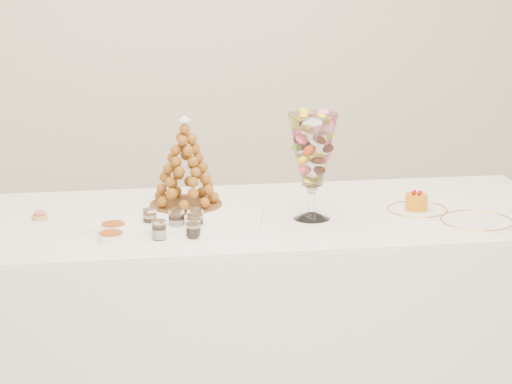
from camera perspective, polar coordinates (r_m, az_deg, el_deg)
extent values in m
cube|color=silver|center=(5.21, -3.63, 10.02)|extent=(4.50, 0.04, 2.80)
cube|color=white|center=(3.81, 0.56, -7.35)|extent=(2.21, 0.95, 0.82)
cube|color=white|center=(3.67, 0.58, -1.36)|extent=(2.20, 0.95, 0.01)
cube|color=white|center=(3.63, -4.43, -1.35)|extent=(0.70, 0.59, 0.02)
cylinder|color=white|center=(3.62, 3.20, -1.34)|extent=(0.14, 0.14, 0.02)
cylinder|color=white|center=(3.60, 3.21, -0.47)|extent=(0.03, 0.03, 0.09)
sphere|color=white|center=(3.59, 3.22, 0.25)|extent=(0.04, 0.04, 0.04)
cylinder|color=white|center=(3.74, 9.20, -1.06)|extent=(0.23, 0.23, 0.01)
cylinder|color=white|center=(3.64, 12.49, -1.69)|extent=(0.27, 0.27, 0.01)
cylinder|color=tan|center=(3.69, -12.25, -1.41)|extent=(0.06, 0.06, 0.02)
ellipsoid|color=#DD5B66|center=(3.68, -12.27, -1.19)|extent=(0.04, 0.04, 0.03)
cylinder|color=white|center=(3.53, -6.08, -1.49)|extent=(0.06, 0.06, 0.07)
cylinder|color=white|center=(3.48, -4.56, -1.60)|extent=(0.06, 0.06, 0.08)
cylinder|color=white|center=(3.48, -3.49, -1.56)|extent=(0.07, 0.07, 0.08)
cylinder|color=white|center=(3.39, -5.57, -2.16)|extent=(0.06, 0.06, 0.07)
cylinder|color=white|center=(3.40, -3.60, -2.07)|extent=(0.06, 0.06, 0.07)
cylinder|color=white|center=(3.49, -8.15, -2.06)|extent=(0.09, 0.09, 0.03)
cylinder|color=white|center=(3.39, -8.29, -2.58)|extent=(0.09, 0.09, 0.03)
cylinder|color=brown|center=(3.72, -4.02, -0.69)|extent=(0.27, 0.27, 0.01)
cone|color=brown|center=(3.68, -4.06, 1.76)|extent=(0.26, 0.26, 0.32)
sphere|color=white|center=(3.65, -4.11, 4.08)|extent=(0.03, 0.03, 0.03)
cylinder|color=orange|center=(3.73, 9.15, -0.56)|extent=(0.08, 0.08, 0.06)
sphere|color=#8E0E05|center=(3.73, 9.35, 0.00)|extent=(0.01, 0.01, 0.01)
sphere|color=#8E0E05|center=(3.73, 9.04, 0.03)|extent=(0.01, 0.01, 0.01)
sphere|color=#8E0E05|center=(3.71, 8.99, -0.05)|extent=(0.01, 0.01, 0.01)
sphere|color=#8E0E05|center=(3.71, 9.31, -0.08)|extent=(0.01, 0.01, 0.01)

